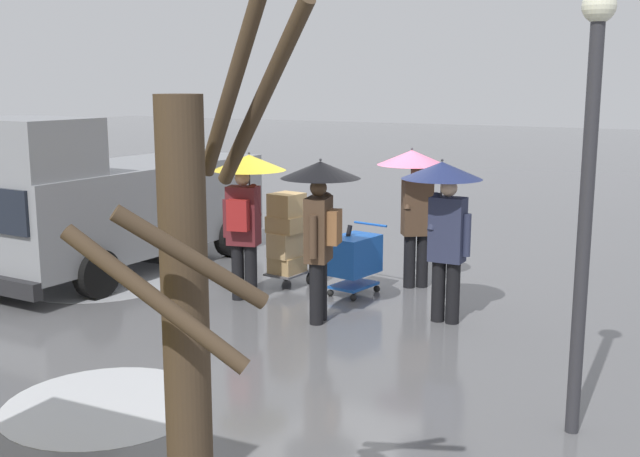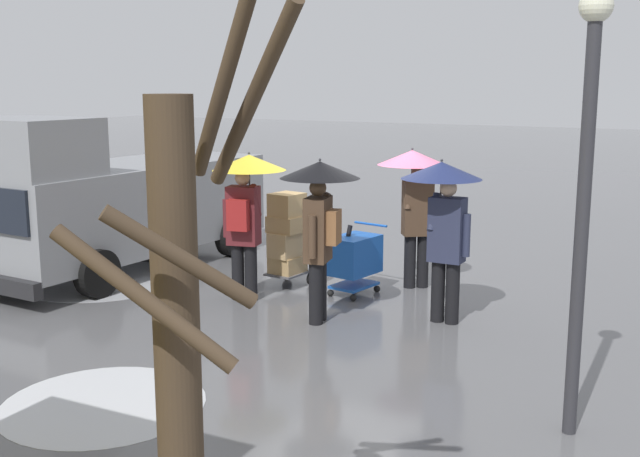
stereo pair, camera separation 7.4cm
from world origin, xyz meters
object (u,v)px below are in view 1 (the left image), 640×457
hand_dolly_boxes (287,235)px  street_lamp (588,171)px  pedestrian_black_side (414,186)px  bare_tree_near (192,366)px  shopping_cart_vendor (354,257)px  pedestrian_pink_side (320,203)px  pedestrian_white_side (445,204)px  cargo_van_parked_right (113,201)px  pedestrian_far_side (246,193)px

hand_dolly_boxes → street_lamp: bearing=147.4°
pedestrian_black_side → bare_tree_near: 8.06m
shopping_cart_vendor → bare_tree_near: size_ratio=0.29×
pedestrian_pink_side → pedestrian_black_side: 2.21m
hand_dolly_boxes → pedestrian_white_side: 2.84m
hand_dolly_boxes → bare_tree_near: bearing=117.4°
cargo_van_parked_right → shopping_cart_vendor: cargo_van_parked_right is taller
hand_dolly_boxes → pedestrian_pink_side: pedestrian_pink_side is taller
cargo_van_parked_right → pedestrian_far_side: bearing=171.3°
pedestrian_black_side → pedestrian_far_side: (1.81, 1.82, 0.00)m
pedestrian_white_side → pedestrian_pink_side: bearing=27.6°
cargo_van_parked_right → street_lamp: size_ratio=1.40×
cargo_van_parked_right → shopping_cart_vendor: size_ratio=5.18×
shopping_cart_vendor → pedestrian_pink_side: 1.71m
pedestrian_pink_side → street_lamp: 4.09m
pedestrian_pink_side → pedestrian_far_side: size_ratio=1.00×
hand_dolly_boxes → pedestrian_white_side: (-2.69, 0.54, 0.76)m
street_lamp → pedestrian_pink_side: bearing=-27.0°
pedestrian_black_side → pedestrian_far_side: bearing=45.2°
street_lamp → pedestrian_far_side: bearing=-23.7°
shopping_cart_vendor → bare_tree_near: 7.55m
cargo_van_parked_right → shopping_cart_vendor: bearing=-172.1°
pedestrian_black_side → pedestrian_white_side: 1.74m
hand_dolly_boxes → pedestrian_black_side: pedestrian_black_side is taller
pedestrian_far_side → street_lamp: (-4.96, 2.17, 0.80)m
pedestrian_black_side → pedestrian_far_side: size_ratio=1.00×
pedestrian_pink_side → bare_tree_near: bare_tree_near is taller
pedestrian_black_side → bare_tree_near: size_ratio=0.59×
bare_tree_near → shopping_cart_vendor: bearing=-70.4°
hand_dolly_boxes → street_lamp: 5.96m
cargo_van_parked_right → pedestrian_black_side: size_ratio=2.52×
pedestrian_pink_side → pedestrian_black_side: bearing=-101.2°
cargo_van_parked_right → pedestrian_black_side: cargo_van_parked_right is taller
shopping_cart_vendor → hand_dolly_boxes: (1.09, 0.10, 0.24)m
hand_dolly_boxes → street_lamp: (-4.84, 3.10, 1.56)m
cargo_van_parked_right → bare_tree_near: bearing=135.8°
hand_dolly_boxes → street_lamp: street_lamp is taller
pedestrian_far_side → bare_tree_near: 7.07m
cargo_van_parked_right → pedestrian_far_side: cargo_van_parked_right is taller
hand_dolly_boxes → pedestrian_black_side: 2.06m
bare_tree_near → pedestrian_pink_side: bearing=-67.7°
shopping_cart_vendor → pedestrian_black_side: pedestrian_black_side is taller
cargo_van_parked_right → bare_tree_near: size_ratio=1.49×
pedestrian_white_side → pedestrian_far_side: 2.82m
pedestrian_black_side → pedestrian_far_side: same height
street_lamp → cargo_van_parked_right: bearing=-18.4°
cargo_van_parked_right → pedestrian_pink_side: (-4.32, 0.80, 0.39)m
shopping_cart_vendor → hand_dolly_boxes: 1.12m
pedestrian_far_side → street_lamp: size_ratio=0.56×
pedestrian_far_side → bare_tree_near: bare_tree_near is taller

